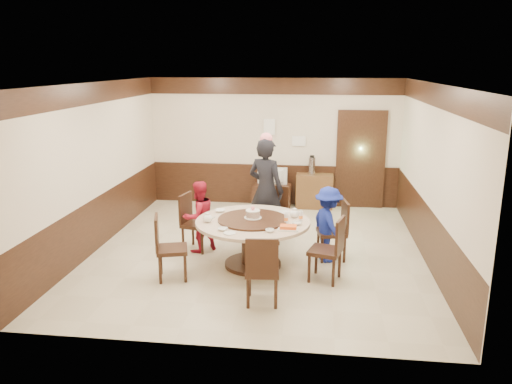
# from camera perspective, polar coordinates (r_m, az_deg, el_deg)

# --- Properties ---
(room) EXTENTS (6.00, 6.04, 2.84)m
(room) POSITION_cam_1_polar(r_m,az_deg,el_deg) (8.25, 0.27, 0.30)
(room) COLOR beige
(room) RESTS_ON ground
(banquet_table) EXTENTS (1.77, 1.77, 0.78)m
(banquet_table) POSITION_cam_1_polar(r_m,az_deg,el_deg) (7.78, -0.36, -4.78)
(banquet_table) COLOR black
(banquet_table) RESTS_ON ground
(chair_0) EXTENTS (0.52, 0.51, 0.97)m
(chair_0) POSITION_cam_1_polar(r_m,az_deg,el_deg) (8.23, 8.76, -5.54)
(chair_0) COLOR black
(chair_0) RESTS_ON ground
(chair_1) EXTENTS (0.55, 0.56, 0.97)m
(chair_1) POSITION_cam_1_polar(r_m,az_deg,el_deg) (8.98, 2.04, -3.67)
(chair_1) COLOR black
(chair_1) RESTS_ON ground
(chair_2) EXTENTS (0.54, 0.53, 0.97)m
(chair_2) POSITION_cam_1_polar(r_m,az_deg,el_deg) (8.60, -6.87, -4.59)
(chair_2) COLOR black
(chair_2) RESTS_ON ground
(chair_3) EXTENTS (0.55, 0.54, 0.97)m
(chair_3) POSITION_cam_1_polar(r_m,az_deg,el_deg) (7.53, -9.70, -7.54)
(chair_3) COLOR black
(chair_3) RESTS_ON ground
(chair_4) EXTENTS (0.48, 0.48, 0.97)m
(chair_4) POSITION_cam_1_polar(r_m,az_deg,el_deg) (6.69, 0.71, -10.21)
(chair_4) COLOR black
(chair_4) RESTS_ON ground
(chair_5) EXTENTS (0.55, 0.54, 0.97)m
(chair_5) POSITION_cam_1_polar(r_m,az_deg,el_deg) (7.43, 8.04, -7.78)
(chair_5) COLOR black
(chair_5) RESTS_ON ground
(person_standing) EXTENTS (0.80, 0.69, 1.86)m
(person_standing) POSITION_cam_1_polar(r_m,az_deg,el_deg) (8.80, 1.15, 0.21)
(person_standing) COLOR black
(person_standing) RESTS_ON ground
(person_red) EXTENTS (0.74, 0.74, 1.22)m
(person_red) POSITION_cam_1_polar(r_m,az_deg,el_deg) (8.43, -6.54, -2.81)
(person_red) COLOR #AC172C
(person_red) RESTS_ON ground
(person_blue) EXTENTS (0.76, 0.91, 1.22)m
(person_blue) POSITION_cam_1_polar(r_m,az_deg,el_deg) (8.04, 8.26, -3.70)
(person_blue) COLOR navy
(person_blue) RESTS_ON ground
(birthday_cake) EXTENTS (0.27, 0.27, 0.19)m
(birthday_cake) POSITION_cam_1_polar(r_m,az_deg,el_deg) (7.71, -0.36, -2.52)
(birthday_cake) COLOR white
(birthday_cake) RESTS_ON banquet_table
(teapot_left) EXTENTS (0.17, 0.15, 0.13)m
(teapot_left) POSITION_cam_1_polar(r_m,az_deg,el_deg) (7.65, -5.55, -3.01)
(teapot_left) COLOR white
(teapot_left) RESTS_ON banquet_table
(teapot_right) EXTENTS (0.17, 0.15, 0.13)m
(teapot_right) POSITION_cam_1_polar(r_m,az_deg,el_deg) (7.86, 4.41, -2.49)
(teapot_right) COLOR white
(teapot_right) RESTS_ON banquet_table
(bowl_0) EXTENTS (0.16, 0.16, 0.04)m
(bowl_0) POSITION_cam_1_polar(r_m,az_deg,el_deg) (8.16, -4.11, -2.15)
(bowl_0) COLOR white
(bowl_0) RESTS_ON banquet_table
(bowl_1) EXTENTS (0.13, 0.13, 0.04)m
(bowl_1) POSITION_cam_1_polar(r_m,az_deg,el_deg) (7.19, 1.59, -4.43)
(bowl_1) COLOR white
(bowl_1) RESTS_ON banquet_table
(bowl_2) EXTENTS (0.14, 0.14, 0.04)m
(bowl_2) POSITION_cam_1_polar(r_m,az_deg,el_deg) (7.27, -3.84, -4.26)
(bowl_2) COLOR white
(bowl_2) RESTS_ON banquet_table
(bowl_3) EXTENTS (0.15, 0.15, 0.05)m
(bowl_3) POSITION_cam_1_polar(r_m,az_deg,el_deg) (7.52, 4.67, -3.59)
(bowl_3) COLOR white
(bowl_3) RESTS_ON banquet_table
(saucer_near) EXTENTS (0.18, 0.18, 0.01)m
(saucer_near) POSITION_cam_1_polar(r_m,az_deg,el_deg) (7.14, -3.04, -4.71)
(saucer_near) COLOR white
(saucer_near) RESTS_ON banquet_table
(saucer_far) EXTENTS (0.18, 0.18, 0.01)m
(saucer_far) POSITION_cam_1_polar(r_m,az_deg,el_deg) (8.14, 3.23, -2.27)
(saucer_far) COLOR white
(saucer_far) RESTS_ON banquet_table
(shrimp_platter) EXTENTS (0.30, 0.20, 0.06)m
(shrimp_platter) POSITION_cam_1_polar(r_m,az_deg,el_deg) (7.30, 3.71, -4.09)
(shrimp_platter) COLOR white
(shrimp_platter) RESTS_ON banquet_table
(bottle_0) EXTENTS (0.06, 0.06, 0.16)m
(bottle_0) POSITION_cam_1_polar(r_m,az_deg,el_deg) (7.55, 3.47, -3.04)
(bottle_0) COLOR white
(bottle_0) RESTS_ON banquet_table
(bottle_1) EXTENTS (0.06, 0.06, 0.16)m
(bottle_1) POSITION_cam_1_polar(r_m,az_deg,el_deg) (7.67, 5.14, -2.80)
(bottle_1) COLOR white
(bottle_1) RESTS_ON banquet_table
(tv_stand) EXTENTS (0.85, 0.45, 0.50)m
(tv_stand) POSITION_cam_1_polar(r_m,az_deg,el_deg) (11.09, 1.81, -0.40)
(tv_stand) COLOR black
(tv_stand) RESTS_ON ground
(television) EXTENTS (0.67, 0.13, 0.38)m
(television) POSITION_cam_1_polar(r_m,az_deg,el_deg) (10.99, 1.82, 1.82)
(television) COLOR gray
(television) RESTS_ON tv_stand
(side_cabinet) EXTENTS (0.80, 0.40, 0.75)m
(side_cabinet) POSITION_cam_1_polar(r_m,az_deg,el_deg) (11.05, 6.69, 0.11)
(side_cabinet) COLOR brown
(side_cabinet) RESTS_ON ground
(thermos) EXTENTS (0.15, 0.15, 0.38)m
(thermos) POSITION_cam_1_polar(r_m,az_deg,el_deg) (10.92, 6.41, 2.99)
(thermos) COLOR silver
(thermos) RESTS_ON side_cabinet
(notice_left) EXTENTS (0.25, 0.00, 0.35)m
(notice_left) POSITION_cam_1_polar(r_m,az_deg,el_deg) (11.01, 1.53, 7.45)
(notice_left) COLOR white
(notice_left) RESTS_ON room
(notice_right) EXTENTS (0.30, 0.00, 0.22)m
(notice_right) POSITION_cam_1_polar(r_m,az_deg,el_deg) (11.01, 4.91, 5.82)
(notice_right) COLOR white
(notice_right) RESTS_ON room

